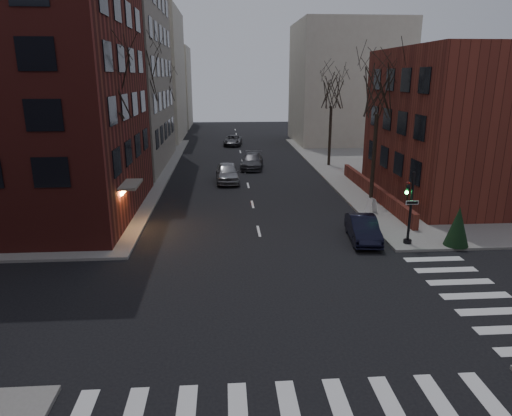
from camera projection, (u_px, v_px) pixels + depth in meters
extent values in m
plane|color=black|center=(285.00, 343.00, 16.03)|extent=(160.00, 160.00, 0.00)
cube|color=maroon|center=(5.00, 76.00, 28.28)|extent=(15.00, 15.00, 18.00)
cube|color=gray|center=(64.00, 22.00, 43.55)|extent=(18.00, 18.00, 28.00)
cube|color=maroon|center=(473.00, 125.00, 33.81)|extent=(12.00, 14.00, 11.00)
cube|color=maroon|center=(373.00, 190.00, 34.68)|extent=(0.35, 16.00, 1.00)
cube|color=beige|center=(132.00, 76.00, 65.20)|extent=(14.00, 16.00, 18.00)
cube|color=beige|center=(346.00, 84.00, 62.71)|extent=(14.00, 14.00, 16.00)
cube|color=beige|center=(162.00, 87.00, 82.17)|extent=(10.00, 12.00, 14.00)
cylinder|color=black|center=(411.00, 208.00, 24.60)|extent=(0.14, 0.14, 4.00)
cylinder|color=black|center=(407.00, 241.00, 25.13)|extent=(0.44, 0.44, 0.20)
imported|color=black|center=(408.00, 193.00, 24.34)|extent=(0.16, 0.20, 1.00)
sphere|color=#19FF4C|center=(407.00, 192.00, 24.27)|extent=(0.18, 0.18, 0.18)
cube|color=white|center=(412.00, 203.00, 24.38)|extent=(0.70, 0.03, 0.22)
cylinder|color=#2D231C|center=(113.00, 170.00, 27.88)|extent=(0.28, 0.28, 6.65)
cylinder|color=#2D231C|center=(145.00, 141.00, 39.33)|extent=(0.28, 0.28, 7.00)
cylinder|color=#2D231C|center=(165.00, 127.00, 52.84)|extent=(0.28, 0.28, 6.30)
cylinder|color=#2D231C|center=(374.00, 158.00, 32.95)|extent=(0.28, 0.28, 6.30)
cylinder|color=#2D231C|center=(330.00, 136.00, 46.41)|extent=(0.28, 0.28, 5.95)
cylinder|color=black|center=(145.00, 154.00, 35.68)|extent=(0.12, 0.12, 6.00)
sphere|color=#FFA54C|center=(142.00, 114.00, 34.81)|extent=(0.36, 0.36, 0.36)
cylinder|color=black|center=(172.00, 127.00, 54.84)|extent=(0.12, 0.12, 6.00)
sphere|color=#FFA54C|center=(171.00, 100.00, 53.97)|extent=(0.36, 0.36, 0.36)
imported|color=black|center=(363.00, 229.00, 25.81)|extent=(1.91, 4.37, 1.40)
imported|color=gray|center=(227.00, 173.00, 40.06)|extent=(2.13, 4.98, 1.68)
imported|color=#3F3F44|center=(252.00, 161.00, 46.02)|extent=(2.75, 5.39, 1.50)
imported|color=#46464B|center=(233.00, 140.00, 61.34)|extent=(2.66, 4.99, 1.33)
cube|color=white|center=(371.00, 205.00, 30.63)|extent=(0.58, 0.71, 1.00)
cone|color=black|center=(458.00, 226.00, 24.54)|extent=(1.43, 1.43, 2.16)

